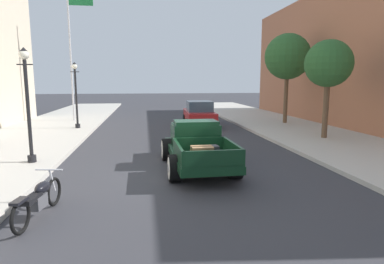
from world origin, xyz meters
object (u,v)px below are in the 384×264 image
(street_lamp_near, at_px, (27,97))
(street_lamp_far, at_px, (76,90))
(hotrod_truck_dark_green, at_px, (196,145))
(motorcycle_parked, at_px, (39,198))
(flagpole, at_px, (73,39))
(street_tree_second, at_px, (288,57))
(car_background_red, at_px, (199,115))
(street_tree_nearest, at_px, (329,64))

(street_lamp_near, distance_m, street_lamp_far, 8.41)
(hotrod_truck_dark_green, height_order, motorcycle_parked, hotrod_truck_dark_green)
(street_lamp_near, xyz_separation_m, flagpole, (-0.92, 12.47, 3.39))
(motorcycle_parked, distance_m, flagpole, 18.02)
(hotrod_truck_dark_green, bearing_deg, flagpole, 116.05)
(hotrod_truck_dark_green, relative_size, street_tree_second, 0.85)
(hotrod_truck_dark_green, bearing_deg, street_lamp_near, 171.82)
(car_background_red, bearing_deg, street_tree_nearest, -48.56)
(motorcycle_parked, bearing_deg, car_background_red, 67.21)
(motorcycle_parked, xyz_separation_m, street_tree_second, (11.54, 13.55, 4.02))
(car_background_red, distance_m, street_lamp_near, 11.78)
(hotrod_truck_dark_green, xyz_separation_m, flagpole, (-6.49, 13.27, 5.02))
(motorcycle_parked, height_order, street_lamp_far, street_lamp_far)
(street_lamp_near, bearing_deg, street_tree_second, 34.37)
(car_background_red, bearing_deg, street_lamp_far, -174.88)
(hotrod_truck_dark_green, distance_m, flagpole, 15.60)
(car_background_red, xyz_separation_m, flagpole, (-8.25, 3.39, 5.00))
(street_lamp_near, bearing_deg, car_background_red, 51.06)
(street_tree_second, bearing_deg, flagpole, 166.10)
(street_lamp_far, distance_m, flagpole, 5.35)
(hotrod_truck_dark_green, height_order, street_tree_nearest, street_tree_nearest)
(street_tree_second, bearing_deg, hotrod_truck_dark_green, -127.73)
(motorcycle_parked, bearing_deg, street_tree_nearest, 35.06)
(motorcycle_parked, distance_m, street_tree_nearest, 13.79)
(hotrod_truck_dark_green, bearing_deg, car_background_red, 79.87)
(street_lamp_near, bearing_deg, street_tree_nearest, 14.01)
(car_background_red, bearing_deg, street_tree_second, -0.87)
(street_lamp_far, relative_size, street_tree_nearest, 0.82)
(hotrod_truck_dark_green, relative_size, flagpole, 0.54)
(street_lamp_far, height_order, street_tree_second, street_tree_second)
(motorcycle_parked, distance_m, street_lamp_far, 13.22)
(street_tree_second, bearing_deg, street_lamp_near, -145.63)
(street_lamp_far, xyz_separation_m, street_tree_nearest, (12.69, -5.27, 1.31))
(car_background_red, distance_m, flagpole, 10.23)
(hotrod_truck_dark_green, relative_size, street_lamp_far, 1.29)
(flagpole, bearing_deg, hotrod_truck_dark_green, -63.95)
(hotrod_truck_dark_green, relative_size, car_background_red, 1.14)
(street_lamp_near, relative_size, street_lamp_far, 1.00)
(street_lamp_far, height_order, flagpole, flagpole)
(street_lamp_far, bearing_deg, street_lamp_near, -89.21)
(hotrod_truck_dark_green, height_order, car_background_red, car_background_red)
(street_lamp_near, bearing_deg, flagpole, 94.21)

